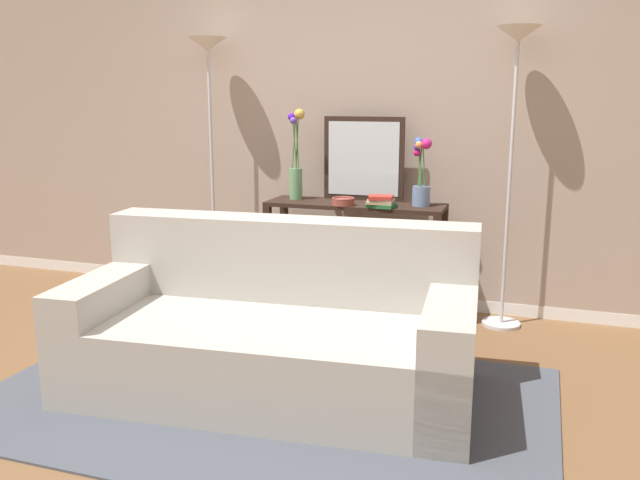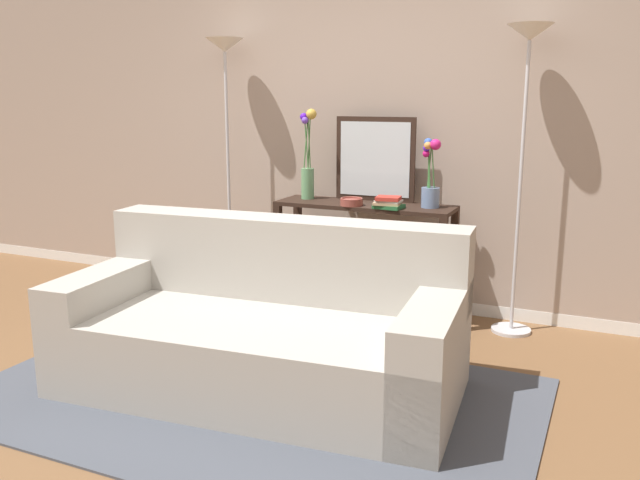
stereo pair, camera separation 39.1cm
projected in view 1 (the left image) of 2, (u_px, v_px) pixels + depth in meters
ground_plane at (252, 411)px, 3.36m from camera, size 16.00×16.00×0.02m
back_wall at (360, 123)px, 4.92m from camera, size 12.00×0.15×2.69m
area_rug at (264, 400)px, 3.45m from camera, size 2.91×1.77×0.01m
couch at (274, 334)px, 3.54m from camera, size 2.16×1.15×0.88m
console_table at (355, 238)px, 4.73m from camera, size 1.26×0.37×0.81m
floor_lamp_left at (210, 96)px, 4.94m from camera, size 0.28×0.28×1.96m
floor_lamp_right at (515, 95)px, 4.25m from camera, size 0.28×0.28×1.98m
wall_mirror at (364, 159)px, 4.75m from camera, size 0.59×0.02×0.59m
vase_tall_flowers at (296, 161)px, 4.79m from camera, size 0.13×0.12×0.65m
vase_short_flowers at (421, 180)px, 4.51m from camera, size 0.13×0.12×0.46m
fruit_bowl at (343, 201)px, 4.58m from camera, size 0.16×0.16×0.05m
book_stack at (381, 202)px, 4.49m from camera, size 0.20×0.17×0.08m
book_row_under_console at (306, 300)px, 4.95m from camera, size 0.29×0.18×0.11m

